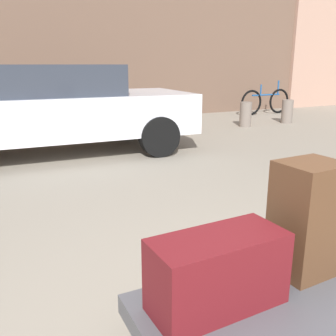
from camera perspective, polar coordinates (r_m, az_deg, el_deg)
The scene contains 8 objects.
luggage_cart at distance 2.00m, azimuth 16.24°, elevation -20.37°, with size 1.36×0.73×0.34m.
duffel_bag_maroon_rear_left at distance 1.77m, azimuth 7.64°, elevation -15.49°, with size 0.63×0.28×0.35m, color maroon.
suitcase_brown_center at distance 2.10m, azimuth 20.59°, elevation -7.25°, with size 0.32×0.28×0.61m, color #51331E.
parked_car at distance 6.29m, azimuth -17.18°, elevation 8.91°, with size 4.37×2.07×1.42m.
bicycle_leaning at distance 11.38m, azimuth 14.74°, elevation 9.86°, with size 1.76×0.09×0.96m.
bollard_kerb_near at distance 8.16m, azimuth 3.28°, elevation 7.62°, with size 0.27×0.27×0.57m, color #72665B.
bollard_kerb_mid at distance 8.99m, azimuth 11.82°, elevation 8.06°, with size 0.27×0.27×0.57m, color #72665B.
bollard_kerb_far at distance 9.82m, azimuth 17.82°, elevation 8.27°, with size 0.27×0.27×0.57m, color #72665B.
Camera 1 is at (-1.15, -1.16, 1.43)m, focal length 39.72 mm.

